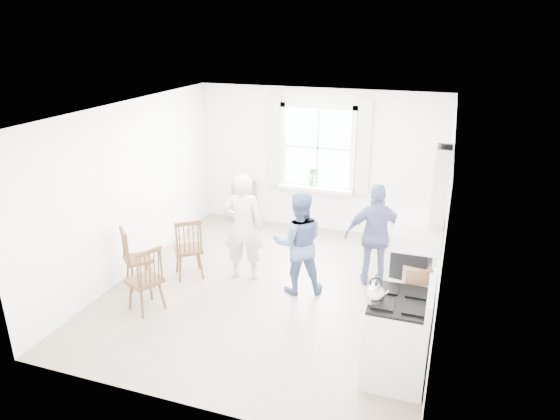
{
  "coord_description": "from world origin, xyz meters",
  "views": [
    {
      "loc": [
        2.18,
        -6.03,
        3.64
      ],
      "look_at": [
        0.06,
        0.2,
        1.17
      ],
      "focal_mm": 32.0,
      "sensor_mm": 36.0,
      "label": 1
    }
  ],
  "objects_px": {
    "windsor_chair_a": "(189,243)",
    "windsor_chair_b": "(130,251)",
    "person_mid": "(299,243)",
    "low_cabinet": "(409,308)",
    "gas_stove": "(397,338)",
    "windsor_chair_c": "(148,273)",
    "person_right": "(376,235)",
    "stereo_stack": "(412,260)",
    "person_left": "(243,227)"
  },
  "relations": [
    {
      "from": "windsor_chair_a",
      "to": "windsor_chair_b",
      "type": "bearing_deg",
      "value": -145.06
    },
    {
      "from": "windsor_chair_a",
      "to": "person_right",
      "type": "xyz_separation_m",
      "value": [
        2.64,
        0.75,
        0.18
      ]
    },
    {
      "from": "windsor_chair_b",
      "to": "person_left",
      "type": "height_order",
      "value": "person_left"
    },
    {
      "from": "windsor_chair_b",
      "to": "windsor_chair_c",
      "type": "bearing_deg",
      "value": -39.49
    },
    {
      "from": "windsor_chair_b",
      "to": "person_mid",
      "type": "bearing_deg",
      "value": 15.94
    },
    {
      "from": "windsor_chair_b",
      "to": "windsor_chair_c",
      "type": "xyz_separation_m",
      "value": [
        0.63,
        -0.52,
        0.01
      ]
    },
    {
      "from": "windsor_chair_a",
      "to": "windsor_chair_c",
      "type": "distance_m",
      "value": 1.0
    },
    {
      "from": "low_cabinet",
      "to": "stereo_stack",
      "type": "xyz_separation_m",
      "value": [
        -0.03,
        -0.01,
        0.63
      ]
    },
    {
      "from": "gas_stove",
      "to": "stereo_stack",
      "type": "bearing_deg",
      "value": 86.81
    },
    {
      "from": "person_left",
      "to": "windsor_chair_a",
      "type": "bearing_deg",
      "value": 10.24
    },
    {
      "from": "person_mid",
      "to": "gas_stove",
      "type": "bearing_deg",
      "value": 114.59
    },
    {
      "from": "gas_stove",
      "to": "windsor_chair_c",
      "type": "relative_size",
      "value": 1.19
    },
    {
      "from": "stereo_stack",
      "to": "windsor_chair_b",
      "type": "height_order",
      "value": "stereo_stack"
    },
    {
      "from": "low_cabinet",
      "to": "person_left",
      "type": "distance_m",
      "value": 2.68
    },
    {
      "from": "windsor_chair_c",
      "to": "low_cabinet",
      "type": "bearing_deg",
      "value": 7.5
    },
    {
      "from": "windsor_chair_a",
      "to": "person_right",
      "type": "distance_m",
      "value": 2.75
    },
    {
      "from": "low_cabinet",
      "to": "person_mid",
      "type": "xyz_separation_m",
      "value": [
        -1.61,
        0.75,
        0.3
      ]
    },
    {
      "from": "person_mid",
      "to": "windsor_chair_a",
      "type": "bearing_deg",
      "value": -15.75
    },
    {
      "from": "person_left",
      "to": "low_cabinet",
      "type": "bearing_deg",
      "value": 148.55
    },
    {
      "from": "windsor_chair_c",
      "to": "person_right",
      "type": "bearing_deg",
      "value": 32.98
    },
    {
      "from": "stereo_stack",
      "to": "person_left",
      "type": "xyz_separation_m",
      "value": [
        -2.47,
        0.88,
        -0.26
      ]
    },
    {
      "from": "windsor_chair_c",
      "to": "person_mid",
      "type": "height_order",
      "value": "person_mid"
    },
    {
      "from": "low_cabinet",
      "to": "windsor_chair_a",
      "type": "relative_size",
      "value": 0.93
    },
    {
      "from": "windsor_chair_c",
      "to": "person_right",
      "type": "xyz_separation_m",
      "value": [
        2.7,
        1.75,
        0.2
      ]
    },
    {
      "from": "gas_stove",
      "to": "windsor_chair_c",
      "type": "height_order",
      "value": "gas_stove"
    },
    {
      "from": "gas_stove",
      "to": "windsor_chair_b",
      "type": "height_order",
      "value": "gas_stove"
    },
    {
      "from": "person_right",
      "to": "gas_stove",
      "type": "bearing_deg",
      "value": 91.8
    },
    {
      "from": "person_right",
      "to": "stereo_stack",
      "type": "bearing_deg",
      "value": 100.47
    },
    {
      "from": "windsor_chair_b",
      "to": "low_cabinet",
      "type": "bearing_deg",
      "value": -1.21
    },
    {
      "from": "stereo_stack",
      "to": "person_mid",
      "type": "xyz_separation_m",
      "value": [
        -1.58,
        0.75,
        -0.33
      ]
    },
    {
      "from": "stereo_stack",
      "to": "person_left",
      "type": "relative_size",
      "value": 0.28
    },
    {
      "from": "person_left",
      "to": "person_mid",
      "type": "height_order",
      "value": "person_left"
    },
    {
      "from": "low_cabinet",
      "to": "stereo_stack",
      "type": "relative_size",
      "value": 1.96
    },
    {
      "from": "gas_stove",
      "to": "low_cabinet",
      "type": "distance_m",
      "value": 0.7
    },
    {
      "from": "stereo_stack",
      "to": "person_mid",
      "type": "bearing_deg",
      "value": 154.49
    },
    {
      "from": "low_cabinet",
      "to": "windsor_chair_b",
      "type": "xyz_separation_m",
      "value": [
        -3.94,
        0.08,
        0.11
      ]
    },
    {
      "from": "person_right",
      "to": "person_left",
      "type": "bearing_deg",
      "value": -0.08
    },
    {
      "from": "gas_stove",
      "to": "low_cabinet",
      "type": "bearing_deg",
      "value": 84.32
    },
    {
      "from": "windsor_chair_b",
      "to": "person_right",
      "type": "height_order",
      "value": "person_right"
    },
    {
      "from": "person_left",
      "to": "person_right",
      "type": "height_order",
      "value": "person_left"
    },
    {
      "from": "person_left",
      "to": "person_mid",
      "type": "relative_size",
      "value": 1.1
    },
    {
      "from": "low_cabinet",
      "to": "person_right",
      "type": "relative_size",
      "value": 0.58
    },
    {
      "from": "person_mid",
      "to": "stereo_stack",
      "type": "bearing_deg",
      "value": 132.28
    },
    {
      "from": "gas_stove",
      "to": "windsor_chair_c",
      "type": "xyz_separation_m",
      "value": [
        -3.24,
        0.26,
        0.09
      ]
    },
    {
      "from": "gas_stove",
      "to": "windsor_chair_a",
      "type": "distance_m",
      "value": 3.43
    },
    {
      "from": "gas_stove",
      "to": "person_right",
      "type": "xyz_separation_m",
      "value": [
        -0.54,
        2.02,
        0.29
      ]
    },
    {
      "from": "stereo_stack",
      "to": "person_right",
      "type": "xyz_separation_m",
      "value": [
        -0.58,
        1.32,
        -0.31
      ]
    },
    {
      "from": "windsor_chair_a",
      "to": "windsor_chair_b",
      "type": "height_order",
      "value": "windsor_chair_a"
    },
    {
      "from": "windsor_chair_a",
      "to": "person_mid",
      "type": "height_order",
      "value": "person_mid"
    },
    {
      "from": "person_mid",
      "to": "low_cabinet",
      "type": "bearing_deg",
      "value": 132.89
    }
  ]
}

